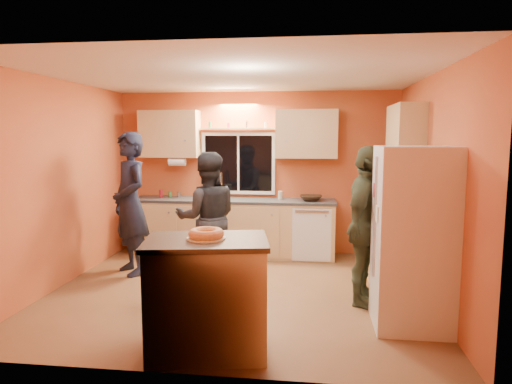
# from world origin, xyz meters

# --- Properties ---
(ground) EXTENTS (4.50, 4.50, 0.00)m
(ground) POSITION_xyz_m (0.00, 0.00, 0.00)
(ground) COLOR brown
(ground) RESTS_ON ground
(room_shell) EXTENTS (4.54, 4.04, 2.61)m
(room_shell) POSITION_xyz_m (0.12, 0.41, 1.62)
(room_shell) COLOR #BA622F
(room_shell) RESTS_ON ground
(back_counter) EXTENTS (4.23, 0.62, 0.90)m
(back_counter) POSITION_xyz_m (0.01, 1.70, 0.45)
(back_counter) COLOR tan
(back_counter) RESTS_ON ground
(right_counter) EXTENTS (0.62, 1.84, 0.90)m
(right_counter) POSITION_xyz_m (1.95, 0.50, 0.45)
(right_counter) COLOR tan
(right_counter) RESTS_ON ground
(refrigerator) EXTENTS (0.72, 0.70, 1.80)m
(refrigerator) POSITION_xyz_m (1.89, -0.80, 0.90)
(refrigerator) COLOR silver
(refrigerator) RESTS_ON ground
(island) EXTENTS (1.16, 0.89, 1.02)m
(island) POSITION_xyz_m (-0.00, -1.58, 0.52)
(island) COLOR tan
(island) RESTS_ON ground
(bundt_pastry) EXTENTS (0.31, 0.31, 0.09)m
(bundt_pastry) POSITION_xyz_m (-0.00, -1.58, 1.06)
(bundt_pastry) COLOR tan
(bundt_pastry) RESTS_ON island
(person_left) EXTENTS (0.83, 0.84, 1.95)m
(person_left) POSITION_xyz_m (-1.57, 0.56, 0.98)
(person_left) COLOR black
(person_left) RESTS_ON ground
(person_center) EXTENTS (0.96, 0.84, 1.69)m
(person_center) POSITION_xyz_m (-0.44, 0.32, 0.85)
(person_center) COLOR black
(person_center) RESTS_ON ground
(person_right) EXTENTS (0.76, 1.14, 1.79)m
(person_right) POSITION_xyz_m (1.50, -0.25, 0.90)
(person_right) COLOR #353C26
(person_right) RESTS_ON ground
(mixing_bowl) EXTENTS (0.38, 0.38, 0.08)m
(mixing_bowl) POSITION_xyz_m (0.88, 1.67, 0.94)
(mixing_bowl) COLOR black
(mixing_bowl) RESTS_ON back_counter
(utensil_crock) EXTENTS (0.14, 0.14, 0.17)m
(utensil_crock) POSITION_xyz_m (-0.54, 1.67, 0.99)
(utensil_crock) COLOR beige
(utensil_crock) RESTS_ON back_counter
(potted_plant) EXTENTS (0.28, 0.25, 0.29)m
(potted_plant) POSITION_xyz_m (1.97, -0.16, 1.05)
(potted_plant) COLOR gray
(potted_plant) RESTS_ON right_counter
(red_box) EXTENTS (0.18, 0.14, 0.07)m
(red_box) POSITION_xyz_m (1.89, 1.30, 0.94)
(red_box) COLOR maroon
(red_box) RESTS_ON right_counter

